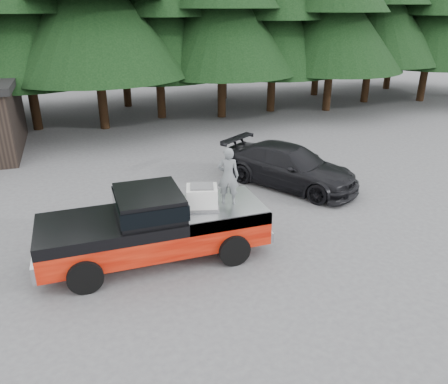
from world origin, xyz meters
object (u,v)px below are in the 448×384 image
object	(u,v)px
man_on_bed	(228,176)
parked_car	(290,166)
air_compressor	(202,197)
pickup_truck	(155,235)

from	to	relation	value
man_on_bed	parked_car	bearing A→B (deg)	-113.70
air_compressor	man_on_bed	world-z (taller)	man_on_bed
pickup_truck	parked_car	world-z (taller)	parked_car
pickup_truck	air_compressor	distance (m)	1.59
parked_car	air_compressor	bearing A→B (deg)	-174.12
pickup_truck	parked_car	distance (m)	6.67
pickup_truck	parked_car	bearing A→B (deg)	31.22
air_compressor	parked_car	distance (m)	5.72
air_compressor	man_on_bed	distance (m)	0.89
air_compressor	man_on_bed	xyz separation A→B (m)	(0.74, 0.02, 0.50)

